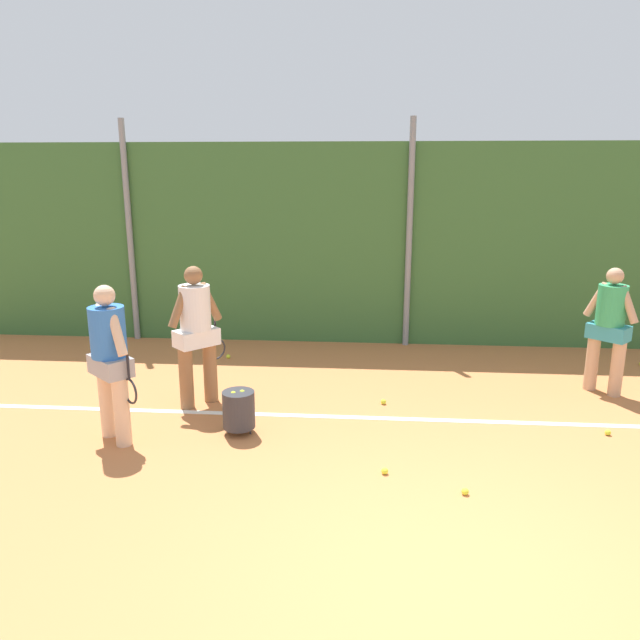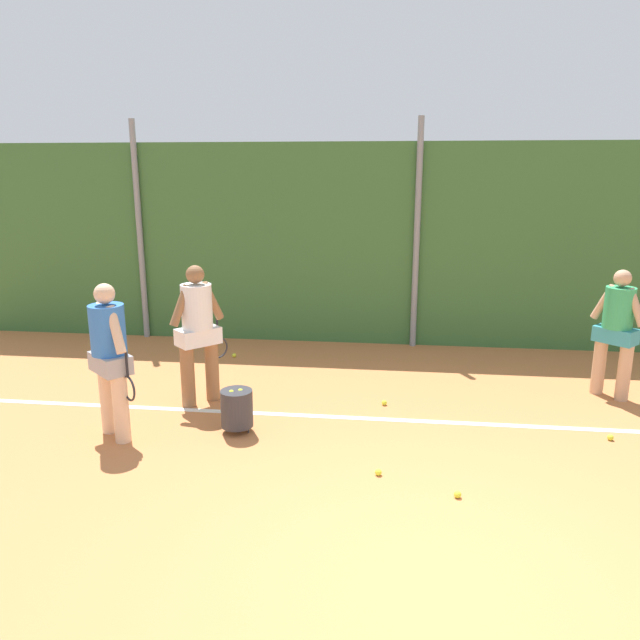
{
  "view_description": "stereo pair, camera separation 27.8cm",
  "coord_description": "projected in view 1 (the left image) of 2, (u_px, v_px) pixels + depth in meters",
  "views": [
    {
      "loc": [
        -0.64,
        -3.84,
        2.9
      ],
      "look_at": [
        -1.21,
        3.08,
        1.15
      ],
      "focal_mm": 33.85,
      "sensor_mm": 36.0,
      "label": 1
    },
    {
      "loc": [
        -0.37,
        -3.81,
        2.9
      ],
      "look_at": [
        -1.21,
        3.08,
        1.15
      ],
      "focal_mm": 33.85,
      "sensor_mm": 36.0,
      "label": 2
    }
  ],
  "objects": [
    {
      "name": "ball_hopper",
      "position": [
        239.0,
        409.0,
        6.72
      ],
      "size": [
        0.36,
        0.36,
        0.51
      ],
      "color": "#2D2D33",
      "rests_on": "ground_plane"
    },
    {
      "name": "tennis_ball_0",
      "position": [
        608.0,
        432.0,
        6.74
      ],
      "size": [
        0.07,
        0.07,
        0.07
      ],
      "primitive_type": "sphere",
      "color": "#CCDB33",
      "rests_on": "ground_plane"
    },
    {
      "name": "player_backcourt_far",
      "position": [
        609.0,
        324.0,
        7.82
      ],
      "size": [
        0.55,
        0.55,
        1.68
      ],
      "rotation": [
        0.0,
        0.0,
        5.53
      ],
      "color": "tan",
      "rests_on": "ground_plane"
    },
    {
      "name": "hedge_fence_backdrop",
      "position": [
        408.0,
        246.0,
        9.99
      ],
      "size": [
        16.2,
        0.25,
        3.32
      ],
      "primitive_type": "cube",
      "color": "#386633",
      "rests_on": "ground_plane"
    },
    {
      "name": "tennis_ball_2",
      "position": [
        228.0,
        356.0,
        9.47
      ],
      "size": [
        0.07,
        0.07,
        0.07
      ],
      "primitive_type": "sphere",
      "color": "#CCDB33",
      "rests_on": "ground_plane"
    },
    {
      "name": "fence_post_center",
      "position": [
        409.0,
        235.0,
        9.77
      ],
      "size": [
        0.1,
        0.1,
        3.69
      ],
      "primitive_type": "cylinder",
      "color": "gray",
      "rests_on": "ground_plane"
    },
    {
      "name": "ground_plane",
      "position": [
        428.0,
        462.0,
        6.14
      ],
      "size": [
        24.93,
        24.93,
        0.0
      ],
      "primitive_type": "plane",
      "color": "#C67542"
    },
    {
      "name": "tennis_ball_5",
      "position": [
        383.0,
        402.0,
        7.63
      ],
      "size": [
        0.07,
        0.07,
        0.07
      ],
      "primitive_type": "sphere",
      "color": "#CCDB33",
      "rests_on": "ground_plane"
    },
    {
      "name": "court_baseline_paint",
      "position": [
        420.0,
        419.0,
        7.16
      ],
      "size": [
        11.84,
        0.1,
        0.01
      ],
      "primitive_type": "cube",
      "color": "white",
      "rests_on": "ground_plane"
    },
    {
      "name": "fence_post_left",
      "position": [
        130.0,
        233.0,
        10.14
      ],
      "size": [
        0.1,
        0.1,
        3.69
      ],
      "primitive_type": "cylinder",
      "color": "gray",
      "rests_on": "ground_plane"
    },
    {
      "name": "tennis_ball_7",
      "position": [
        465.0,
        491.0,
        5.51
      ],
      "size": [
        0.07,
        0.07,
        0.07
      ],
      "primitive_type": "sphere",
      "color": "#CCDB33",
      "rests_on": "ground_plane"
    },
    {
      "name": "player_foreground_near",
      "position": [
        110.0,
        356.0,
        6.4
      ],
      "size": [
        0.66,
        0.56,
        1.73
      ],
      "rotation": [
        0.0,
        0.0,
        5.57
      ],
      "color": "beige",
      "rests_on": "ground_plane"
    },
    {
      "name": "player_midcourt",
      "position": [
        196.0,
        329.0,
        7.4
      ],
      "size": [
        0.58,
        0.65,
        1.77
      ],
      "rotation": [
        0.0,
        0.0,
        0.81
      ],
      "color": "#8C603D",
      "rests_on": "ground_plane"
    },
    {
      "name": "tennis_ball_1",
      "position": [
        385.0,
        471.0,
        5.88
      ],
      "size": [
        0.07,
        0.07,
        0.07
      ],
      "primitive_type": "sphere",
      "color": "#CCDB33",
      "rests_on": "ground_plane"
    }
  ]
}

